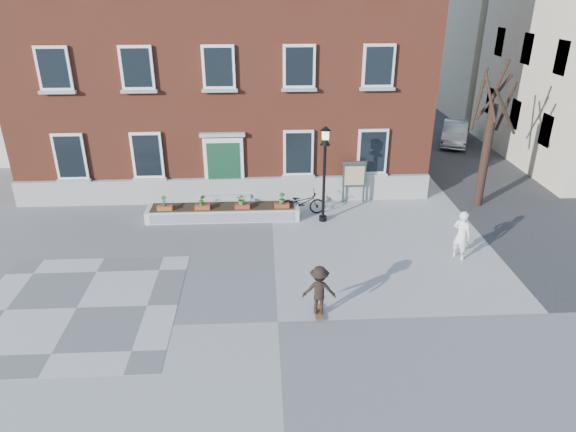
{
  "coord_description": "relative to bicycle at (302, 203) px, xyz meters",
  "views": [
    {
      "loc": [
        -0.34,
        -12.1,
        8.95
      ],
      "look_at": [
        0.5,
        4.0,
        1.5
      ],
      "focal_mm": 32.0,
      "sensor_mm": 36.0,
      "label": 1
    }
  ],
  "objects": [
    {
      "name": "parked_car",
      "position": [
        9.88,
        9.65,
        0.15
      ],
      "size": [
        2.79,
        4.24,
        1.32
      ],
      "primitive_type": "imported",
      "rotation": [
        0.0,
        0.0,
        -0.38
      ],
      "color": "silver",
      "rests_on": "ground"
    },
    {
      "name": "bystander",
      "position": [
        5.23,
        -4.03,
        0.39
      ],
      "size": [
        0.75,
        0.78,
        1.8
      ],
      "primitive_type": "imported",
      "rotation": [
        0.0,
        0.0,
        2.25
      ],
      "color": "white",
      "rests_on": "ground"
    },
    {
      "name": "bare_tree",
      "position": [
        7.75,
        0.57,
        2.28
      ],
      "size": [
        1.83,
        1.83,
        6.16
      ],
      "color": "black",
      "rests_on": "ground"
    },
    {
      "name": "lamp_post",
      "position": [
        0.8,
        -0.71,
        2.03
      ],
      "size": [
        0.4,
        0.4,
        3.93
      ],
      "color": "black",
      "rests_on": "ground"
    },
    {
      "name": "skateboarder",
      "position": [
        -0.05,
        -7.12,
        0.32
      ],
      "size": [
        1.02,
        0.78,
        1.59
      ],
      "color": "brown",
      "rests_on": "ground"
    },
    {
      "name": "planter_assembly",
      "position": [
        -3.25,
        -0.27,
        -0.2
      ],
      "size": [
        6.2,
        1.12,
        1.15
      ],
      "color": "silver",
      "rests_on": "ground"
    },
    {
      "name": "brick_building",
      "position": [
        -3.26,
        6.53,
        5.79
      ],
      "size": [
        18.4,
        10.85,
        12.6
      ],
      "color": "brown",
      "rests_on": "ground"
    },
    {
      "name": "ground",
      "position": [
        -1.26,
        -7.44,
        -0.51
      ],
      "size": [
        100.0,
        100.0,
        0.0
      ],
      "primitive_type": "plane",
      "color": "gray",
      "rests_on": "ground"
    },
    {
      "name": "bicycle",
      "position": [
        0.0,
        0.0,
        0.0
      ],
      "size": [
        1.95,
        0.73,
        1.02
      ],
      "primitive_type": "imported",
      "rotation": [
        0.0,
        0.0,
        1.6
      ],
      "color": "black",
      "rests_on": "ground"
    },
    {
      "name": "side_street",
      "position": [
        16.73,
        12.34,
        6.51
      ],
      "size": [
        15.2,
        36.0,
        14.5
      ],
      "color": "#353538",
      "rests_on": "ground"
    },
    {
      "name": "notice_board",
      "position": [
        2.35,
        1.15,
        0.75
      ],
      "size": [
        1.1,
        0.16,
        1.87
      ],
      "color": "#183125",
      "rests_on": "ground"
    },
    {
      "name": "checker_patch",
      "position": [
        -7.26,
        -6.44,
        -0.5
      ],
      "size": [
        6.0,
        6.0,
        0.01
      ],
      "primitive_type": "cube",
      "color": "#5D5D5F",
      "rests_on": "ground"
    }
  ]
}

